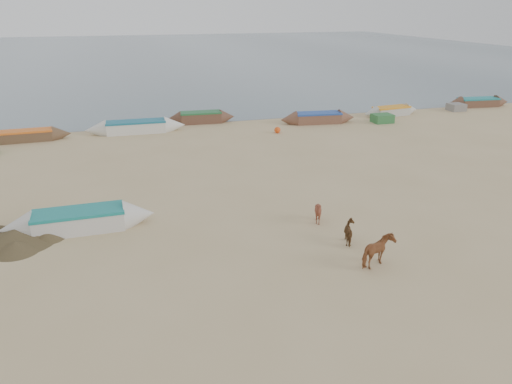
{
  "coord_description": "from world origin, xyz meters",
  "views": [
    {
      "loc": [
        -5.86,
        -15.25,
        8.6
      ],
      "look_at": [
        0.0,
        4.0,
        1.0
      ],
      "focal_mm": 35.0,
      "sensor_mm": 36.0,
      "label": 1
    }
  ],
  "objects_px": {
    "calf_right": "(351,232)",
    "near_canoe": "(79,220)",
    "cow_adult": "(378,252)",
    "calf_front": "(318,212)"
  },
  "relations": [
    {
      "from": "calf_front",
      "to": "near_canoe",
      "type": "bearing_deg",
      "value": -128.49
    },
    {
      "from": "cow_adult",
      "to": "calf_front",
      "type": "relative_size",
      "value": 1.42
    },
    {
      "from": "cow_adult",
      "to": "calf_right",
      "type": "relative_size",
      "value": 1.58
    },
    {
      "from": "cow_adult",
      "to": "near_canoe",
      "type": "bearing_deg",
      "value": 32.06
    },
    {
      "from": "near_canoe",
      "to": "calf_front",
      "type": "bearing_deg",
      "value": -13.65
    },
    {
      "from": "calf_front",
      "to": "calf_right",
      "type": "distance_m",
      "value": 2.12
    },
    {
      "from": "cow_adult",
      "to": "near_canoe",
      "type": "height_order",
      "value": "cow_adult"
    },
    {
      "from": "cow_adult",
      "to": "near_canoe",
      "type": "distance_m",
      "value": 11.75
    },
    {
      "from": "calf_right",
      "to": "near_canoe",
      "type": "height_order",
      "value": "calf_right"
    },
    {
      "from": "calf_front",
      "to": "calf_right",
      "type": "relative_size",
      "value": 1.11
    }
  ]
}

